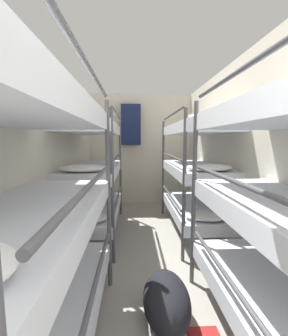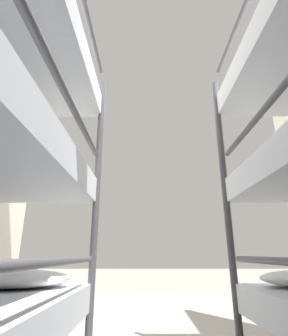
{
  "view_description": "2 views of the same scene",
  "coord_description": "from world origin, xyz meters",
  "views": [
    {
      "loc": [
        -0.19,
        0.22,
        1.48
      ],
      "look_at": [
        0.04,
        4.6,
        0.94
      ],
      "focal_mm": 24.0,
      "sensor_mm": 36.0,
      "label": 1
    },
    {
      "loc": [
        0.11,
        2.26,
        0.62
      ],
      "look_at": [
        0.11,
        0.22,
        1.29
      ],
      "focal_mm": 28.0,
      "sensor_mm": 36.0,
      "label": 2
    }
  ],
  "objects": []
}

